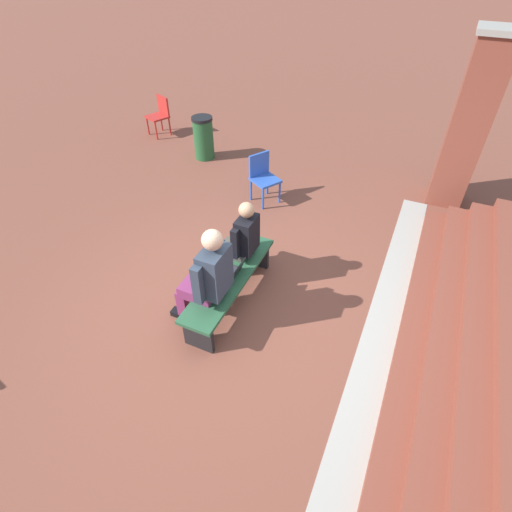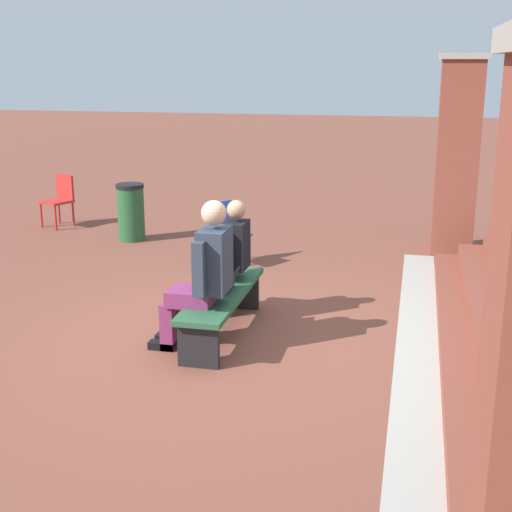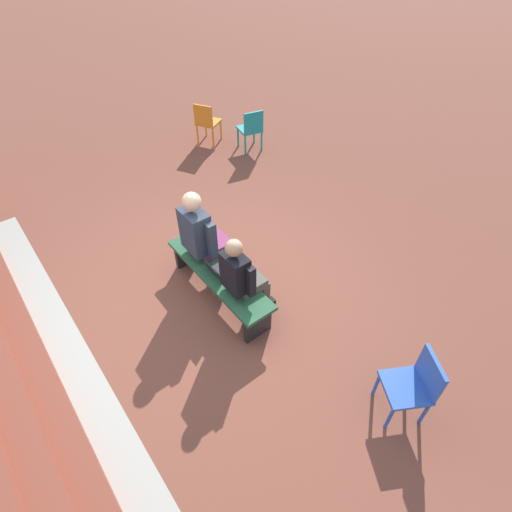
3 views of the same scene
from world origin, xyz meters
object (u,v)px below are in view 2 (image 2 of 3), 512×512
object	(u,v)px
person_adult	(203,272)
plastic_chair_far_right	(60,197)
bench	(222,301)
litter_bin	(131,212)
person_student	(227,256)
plastic_chair_by_pillar	(226,229)
laptop	(224,286)

from	to	relation	value
person_adult	plastic_chair_far_right	world-z (taller)	person_adult
bench	person_adult	size ratio (longest dim) A/B	1.26
bench	litter_bin	bearing A→B (deg)	-145.40
person_adult	litter_bin	distance (m)	4.49
litter_bin	person_adult	bearing A→B (deg)	30.99
person_student	litter_bin	bearing A→B (deg)	-142.46
bench	person_student	size ratio (longest dim) A/B	1.41
person_student	person_adult	bearing A→B (deg)	-0.62
plastic_chair_far_right	litter_bin	bearing A→B (deg)	67.00
plastic_chair_by_pillar	litter_bin	size ratio (longest dim) A/B	0.98
laptop	person_adult	bearing A→B (deg)	-11.28
plastic_chair_far_right	litter_bin	size ratio (longest dim) A/B	0.98
person_student	plastic_chair_far_right	size ratio (longest dim) A/B	1.52
bench	plastic_chair_far_right	world-z (taller)	plastic_chair_far_right
laptop	litter_bin	distance (m)	4.17
bench	person_adult	xyz separation A→B (m)	(0.39, -0.07, 0.40)
laptop	plastic_chair_by_pillar	xyz separation A→B (m)	(-2.42, -0.64, -0.02)
laptop	plastic_chair_by_pillar	distance (m)	2.51
person_adult	plastic_chair_far_right	distance (m)	5.88
plastic_chair_far_right	laptop	bearing A→B (deg)	43.84
person_student	litter_bin	xyz separation A→B (m)	(-3.01, -2.32, -0.26)
plastic_chair_by_pillar	laptop	bearing A→B (deg)	14.75
plastic_chair_by_pillar	plastic_chair_far_right	bearing A→B (deg)	-116.58
person_student	plastic_chair_by_pillar	bearing A→B (deg)	-164.45
bench	person_student	world-z (taller)	person_student
plastic_chair_far_right	litter_bin	world-z (taller)	litter_bin
person_student	plastic_chair_by_pillar	distance (m)	2.11
person_student	bench	bearing A→B (deg)	8.31
laptop	litter_bin	world-z (taller)	litter_bin
person_adult	laptop	size ratio (longest dim) A/B	4.48
bench	person_student	bearing A→B (deg)	-171.69
person_student	laptop	size ratio (longest dim) A/B	4.00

